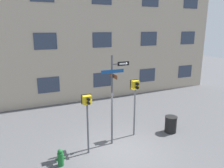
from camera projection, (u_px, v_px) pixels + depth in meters
name	position (u px, v px, depth m)	size (l,w,h in m)	color
ground_plane	(121.00, 151.00, 9.70)	(60.00, 60.00, 0.00)	#515154
building_facade	(73.00, 18.00, 14.99)	(24.00, 0.63, 11.89)	tan
street_sign_pole	(113.00, 93.00, 9.77)	(1.35, 0.79, 4.18)	#4C4C51
pedestrian_signal_left	(87.00, 108.00, 9.05)	(0.41, 0.40, 2.65)	#4C4C51
pedestrian_signal_right	(135.00, 92.00, 10.60)	(0.40, 0.40, 2.88)	#4C4C51
fire_hydrant	(61.00, 158.00, 8.61)	(0.40, 0.24, 0.72)	#196028
trash_bin	(171.00, 124.00, 11.38)	(0.64, 0.64, 0.86)	black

